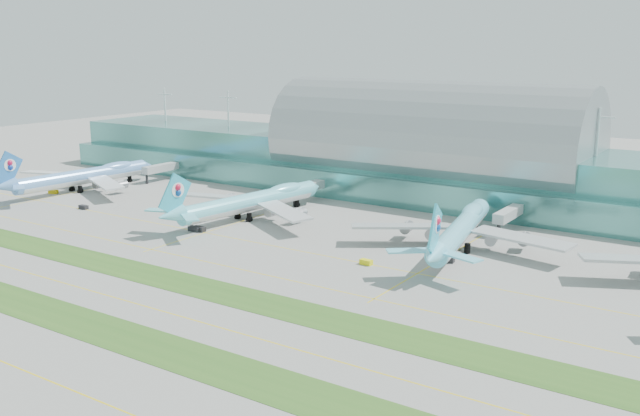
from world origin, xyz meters
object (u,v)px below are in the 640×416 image
Objects in this scene: airliner_b at (252,200)px; terminal at (428,158)px; airliner_c at (461,228)px; airliner_a at (84,175)px.

terminal is at bearing 71.46° from airliner_b.
airliner_b is at bearing -116.11° from terminal.
airliner_b is at bearing 172.39° from airliner_c.
airliner_c is (39.38, -61.55, -8.21)m from terminal.
terminal reaches higher than airliner_a.
terminal is 73.53m from airliner_c.
airliner_c is (71.66, 4.30, 0.03)m from airliner_b.
terminal is 4.83× the size of airliner_b.
airliner_c is (155.70, 5.17, 0.04)m from airliner_a.
airliner_a is (-116.32, -66.72, -8.25)m from terminal.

